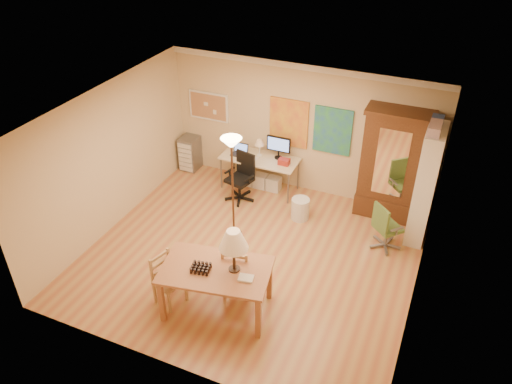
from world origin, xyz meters
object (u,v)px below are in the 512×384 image
at_px(dining_table, 222,261).
at_px(bookshelf, 425,185).
at_px(office_chair_green, 385,236).
at_px(armoire, 391,172).
at_px(office_chair_black, 241,187).
at_px(computer_desk, 262,169).

distance_m(dining_table, bookshelf, 3.91).
bearing_deg(dining_table, office_chair_green, 51.63).
xyz_separation_m(armoire, bookshelf, (0.66, -0.44, 0.12)).
xyz_separation_m(office_chair_green, bookshelf, (0.47, 0.61, 0.82)).
bearing_deg(office_chair_black, dining_table, -69.90).
bearing_deg(dining_table, armoire, 63.41).
height_order(dining_table, armoire, armoire).
relative_size(computer_desk, bookshelf, 0.74).
bearing_deg(office_chair_green, office_chair_black, 172.25).
relative_size(dining_table, computer_desk, 1.10).
bearing_deg(bookshelf, armoire, 146.32).
bearing_deg(armoire, office_chair_green, -79.63).
xyz_separation_m(computer_desk, bookshelf, (3.24, -0.36, 0.63)).
xyz_separation_m(dining_table, bookshelf, (2.42, 3.07, 0.12)).
xyz_separation_m(office_chair_black, armoire, (2.81, 0.64, 0.69)).
height_order(computer_desk, office_chair_green, computer_desk).
bearing_deg(armoire, office_chair_black, -167.15).
distance_m(computer_desk, armoire, 2.64).
bearing_deg(computer_desk, office_chair_green, -19.21).
bearing_deg(armoire, bookshelf, -33.68).
relative_size(dining_table, office_chair_green, 1.91).
relative_size(dining_table, office_chair_black, 1.75).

